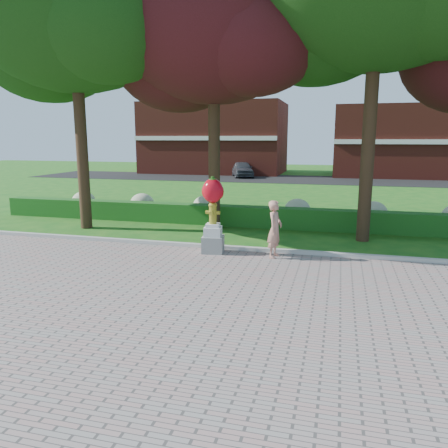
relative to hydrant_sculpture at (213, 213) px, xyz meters
name	(u,v)px	position (x,y,z in m)	size (l,w,h in m)	color
ground	(225,281)	(1.04, -2.50, -1.28)	(100.00, 100.00, 0.00)	#165916
walkway	(162,357)	(1.04, -6.50, -1.26)	(40.00, 14.00, 0.04)	gray
curb	(249,249)	(1.04, 0.50, -1.20)	(40.00, 0.18, 0.15)	#ADADA5
lawn_hedge	(270,217)	(1.04, 4.50, -0.88)	(24.00, 0.70, 0.80)	#144815
hydrangea_row	(287,210)	(1.61, 5.50, -0.73)	(20.10, 1.10, 0.99)	#B6BA8E
street	(308,180)	(1.04, 25.50, -1.27)	(50.00, 8.00, 0.02)	black
building_left	(215,138)	(-8.96, 31.50, 2.22)	(14.00, 8.00, 7.00)	maroon
building_right	(401,141)	(9.04, 31.50, 1.92)	(12.00, 8.00, 6.40)	maroon
tree_far_left	(72,14)	(-6.07, 2.59, 6.69)	(9.00, 7.68, 11.66)	black
tree_mid_left	(212,31)	(-1.06, 3.58, 6.02)	(8.25, 7.04, 10.69)	black
hydrant_sculpture	(213,213)	(0.00, 0.00, 0.00)	(0.71, 0.71, 2.33)	gray
woman	(275,229)	(1.91, -0.06, -0.39)	(0.62, 0.40, 1.69)	tan
parked_car	(242,169)	(-4.95, 26.58, -0.54)	(1.69, 4.21, 1.43)	#44464C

